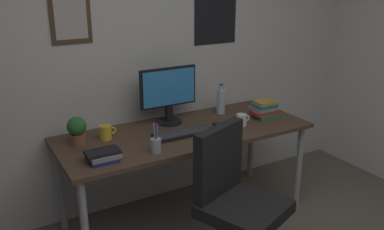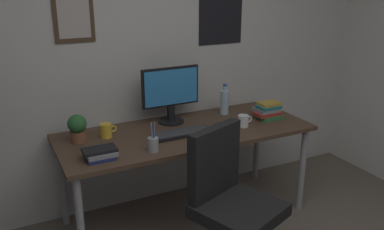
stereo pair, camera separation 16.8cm
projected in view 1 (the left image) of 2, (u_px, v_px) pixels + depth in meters
The scene contains 13 objects.
wall_back at pixel (133, 46), 3.15m from camera, with size 4.40×0.10×2.60m.
desk at pixel (185, 139), 3.08m from camera, with size 1.87×0.74×0.72m.
office_chair at pixel (234, 195), 2.56m from camera, with size 0.59×0.60×0.95m.
monitor at pixel (168, 93), 3.15m from camera, with size 0.46×0.20×0.43m.
keyboard at pixel (183, 133), 2.97m from camera, with size 0.43×0.15×0.03m.
computer_mouse at pixel (218, 125), 3.12m from camera, with size 0.06×0.11×0.04m.
water_bottle at pixel (221, 101), 3.41m from camera, with size 0.07×0.07×0.25m.
coffee_mug_near at pixel (242, 120), 3.15m from camera, with size 0.12×0.08×0.09m.
coffee_mug_far at pixel (106, 132), 2.88m from camera, with size 0.12×0.08×0.10m.
potted_plant at pixel (77, 130), 2.78m from camera, with size 0.13×0.13×0.19m.
pen_cup at pixel (156, 144), 2.67m from camera, with size 0.07×0.07×0.20m.
book_stack_left at pixel (103, 156), 2.56m from camera, with size 0.21×0.16×0.07m.
book_stack_right at pixel (264, 110), 3.33m from camera, with size 0.22×0.16×0.13m.
Camera 1 is at (-1.19, -0.80, 1.82)m, focal length 38.80 mm.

